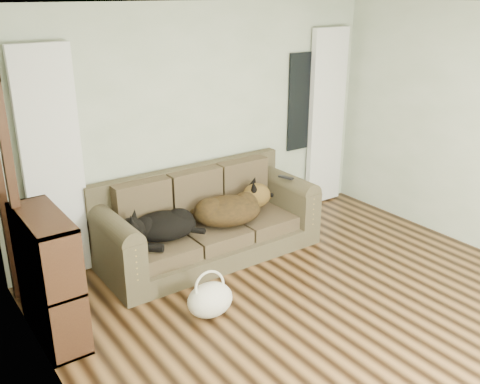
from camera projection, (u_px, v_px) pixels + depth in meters
floor at (364, 335)px, 4.46m from camera, size 5.00×5.00×0.00m
ceiling at (397, 6)px, 3.54m from camera, size 5.00×5.00×0.00m
wall_back at (204, 125)px, 5.91m from camera, size 4.50×0.04×2.60m
wall_left at (87, 277)px, 2.79m from camera, size 0.04×5.00×2.60m
curtain_left at (53, 167)px, 4.98m from camera, size 0.55×0.08×2.25m
curtain_right at (326, 118)px, 6.87m from camera, size 0.55×0.08×2.25m
window_pane at (304, 101)px, 6.63m from camera, size 0.50×0.03×1.20m
door_casing at (8, 201)px, 4.47m from camera, size 0.07×0.60×2.10m
sofa at (209, 216)px, 5.66m from camera, size 2.35×1.02×0.96m
dog_black_lab at (160, 227)px, 5.33m from camera, size 0.77×0.63×0.28m
dog_shepherd at (230, 210)px, 5.71m from camera, size 0.90×0.76×0.34m
tv_remote at (286, 177)px, 5.98m from camera, size 0.09×0.17×0.02m
tote_bag at (210, 299)px, 4.68m from camera, size 0.52×0.47×0.31m
bookshelf at (50, 282)px, 4.30m from camera, size 0.42×0.90×1.08m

